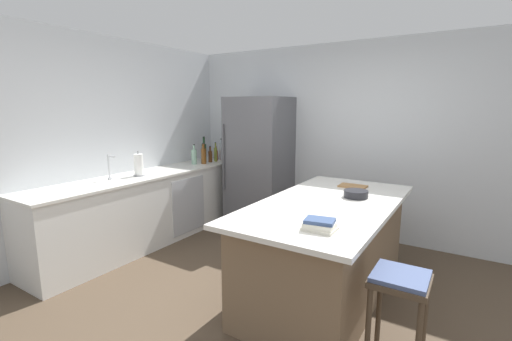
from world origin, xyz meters
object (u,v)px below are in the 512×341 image
hot_sauce_bottle (216,155)px  soda_bottle (221,151)px  whiskey_bottle (204,155)px  mixing_bowl (356,194)px  refrigerator (259,163)px  gin_bottle (194,156)px  olive_oil_bottle (216,154)px  paper_towel_roll (139,165)px  kitchen_island (327,248)px  bar_stool (399,292)px  wine_bottle (204,152)px  syrup_bottle (210,156)px  cutting_board (353,186)px  sink_faucet (110,167)px  cookbook_stack (320,225)px

hot_sauce_bottle → soda_bottle: bearing=76.7°
whiskey_bottle → mixing_bowl: bearing=-16.5°
refrigerator → gin_bottle: size_ratio=6.37×
olive_oil_bottle → mixing_bowl: 2.72m
refrigerator → paper_towel_roll: refrigerator is taller
whiskey_bottle → olive_oil_bottle: bearing=88.5°
mixing_bowl → soda_bottle: bearing=154.6°
kitchen_island → bar_stool: size_ratio=3.17×
olive_oil_bottle → mixing_bowl: (2.52, -1.03, -0.09)m
wine_bottle → mixing_bowl: 2.73m
mixing_bowl → syrup_bottle: bearing=159.9°
kitchen_island → cutting_board: 0.85m
refrigerator → soda_bottle: refrigerator is taller
cutting_board → paper_towel_roll: bearing=-161.0°
sink_faucet → cookbook_stack: bearing=-5.8°
kitchen_island → mixing_bowl: mixing_bowl is taller
kitchen_island → bar_stool: bearing=-41.4°
syrup_bottle → refrigerator: bearing=9.2°
paper_towel_roll → gin_bottle: bearing=92.2°
hot_sauce_bottle → whiskey_bottle: bearing=-81.7°
wine_bottle → kitchen_island: bearing=-24.8°
refrigerator → wine_bottle: size_ratio=4.74×
gin_bottle → cutting_board: 2.48m
bar_stool → paper_towel_roll: size_ratio=2.20×
soda_bottle → mixing_bowl: (2.56, -1.22, -0.11)m
kitchen_island → cookbook_stack: size_ratio=9.70×
cookbook_stack → hot_sauce_bottle: bearing=140.8°
syrup_bottle → cookbook_stack: syrup_bottle is taller
refrigerator → olive_oil_bottle: refrigerator is taller
wine_bottle → cookbook_stack: (2.65, -1.87, -0.13)m
olive_oil_bottle → cookbook_stack: (2.57, -2.05, -0.09)m
sink_faucet → paper_towel_roll: size_ratio=0.96×
whiskey_bottle → soda_bottle: bearing=93.9°
whiskey_bottle → mixing_bowl: 2.64m
soda_bottle → olive_oil_bottle: size_ratio=1.13×
bar_stool → hot_sauce_bottle: (-3.17, 2.06, 0.44)m
hot_sauce_bottle → cutting_board: 2.52m
kitchen_island → bar_stool: (0.75, -0.66, 0.10)m
sink_faucet → soda_bottle: size_ratio=0.88×
whiskey_bottle → hot_sauce_bottle: bearing=98.3°
soda_bottle → olive_oil_bottle: bearing=-78.5°
wine_bottle → gin_bottle: 0.20m
wine_bottle → cutting_board: bearing=-9.6°
paper_towel_roll → whiskey_bottle: bearing=87.4°
refrigerator → olive_oil_bottle: 0.79m
syrup_bottle → gin_bottle: 0.30m
paper_towel_roll → soda_bottle: 1.62m
kitchen_island → mixing_bowl: size_ratio=9.59×
kitchen_island → soda_bottle: size_ratio=6.38×
syrup_bottle → kitchen_island: bearing=-27.0°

